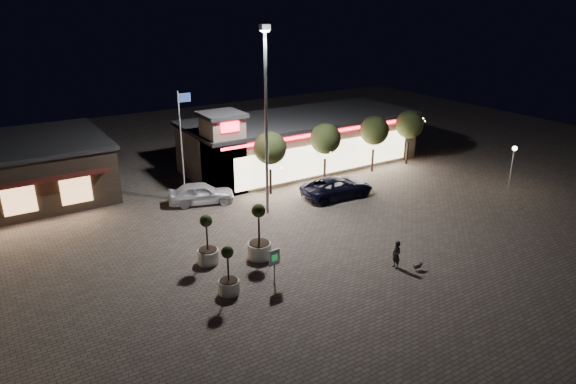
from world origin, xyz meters
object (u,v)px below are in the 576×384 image
planter_left (208,248)px  valet_sign (274,260)px  pedestrian (396,255)px  white_sedan (201,193)px  pickup_truck (337,187)px  planter_mid (229,279)px

planter_left → valet_sign: bearing=-63.3°
pedestrian → planter_left: bearing=-118.4°
white_sedan → planter_left: (-3.19, -8.43, 0.11)m
pickup_truck → pedestrian: size_ratio=3.45×
white_sedan → planter_mid: size_ratio=1.78×
pedestrian → planter_mid: (-8.86, 2.55, 0.01)m
pedestrian → planter_mid: 9.22m
pedestrian → planter_mid: size_ratio=0.61×
pedestrian → planter_left: size_ratio=0.55×
planter_left → pedestrian: bearing=-35.3°
white_sedan → planter_left: size_ratio=1.59×
pickup_truck → planter_left: 13.02m
pickup_truck → pedestrian: bearing=162.6°
pedestrian → planter_left: planter_left is taller
planter_mid → valet_sign: planter_mid is taller
planter_left → pickup_truck: bearing=19.3°
pickup_truck → planter_mid: 14.87m
pickup_truck → pedestrian: (-3.82, -10.31, 0.03)m
pickup_truck → planter_left: planter_left is taller
planter_mid → valet_sign: bearing=-11.4°
pickup_truck → white_sedan: (-9.09, 4.12, 0.03)m
white_sedan → pedestrian: size_ratio=2.92×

